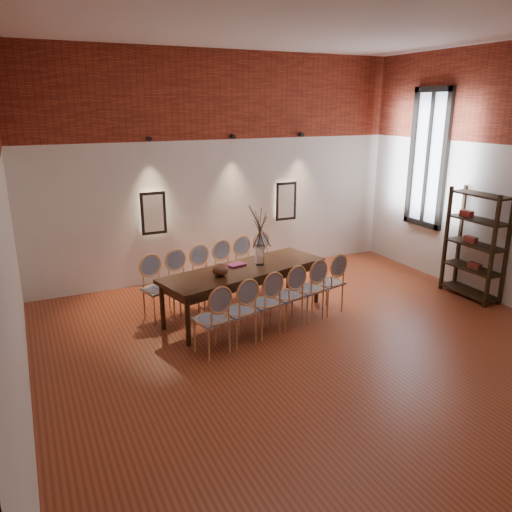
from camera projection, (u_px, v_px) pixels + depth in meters
name	position (u px, v px, depth m)	size (l,w,h in m)	color
floor	(323.00, 351.00, 6.53)	(7.00, 7.00, 0.02)	brown
ceiling	(338.00, 15.00, 5.37)	(7.00, 7.00, 0.02)	silver
wall_back	(220.00, 168.00, 9.01)	(7.00, 0.10, 4.00)	silver
brick_band_back	(220.00, 95.00, 8.59)	(7.00, 0.02, 1.50)	maroon
niche_left	(153.00, 213.00, 8.60)	(0.36, 0.06, 0.66)	#FFEAC6
niche_right	(285.00, 201.00, 9.67)	(0.36, 0.06, 0.66)	#FFEAC6
spot_fixture_left	(149.00, 139.00, 8.21)	(0.08, 0.08, 0.10)	black
spot_fixture_mid	(233.00, 136.00, 8.83)	(0.08, 0.08, 0.10)	black
spot_fixture_right	(301.00, 135.00, 9.40)	(0.08, 0.08, 0.10)	black
window_glass	(429.00, 159.00, 9.06)	(0.02, 0.78, 2.38)	silver
window_frame	(428.00, 159.00, 9.05)	(0.08, 0.90, 2.50)	black
window_mullion	(428.00, 159.00, 9.05)	(0.06, 0.06, 2.40)	black
dining_table	(245.00, 292.00, 7.54)	(2.60, 0.83, 0.75)	#371C0D
chair_near_a	(212.00, 319.00, 6.34)	(0.44, 0.44, 0.94)	#E09A5D
chair_near_b	(239.00, 311.00, 6.61)	(0.44, 0.44, 0.94)	#E09A5D
chair_near_c	(263.00, 303.00, 6.87)	(0.44, 0.44, 0.94)	#E09A5D
chair_near_d	(287.00, 296.00, 7.13)	(0.44, 0.44, 0.94)	#E09A5D
chair_near_e	(308.00, 289.00, 7.39)	(0.44, 0.44, 0.94)	#E09A5D
chair_near_f	(328.00, 282.00, 7.66)	(0.44, 0.44, 0.94)	#E09A5D
chair_far_a	(158.00, 289.00, 7.37)	(0.44, 0.44, 0.94)	#E09A5D
chair_far_b	(183.00, 283.00, 7.64)	(0.44, 0.44, 0.94)	#E09A5D
chair_far_c	(207.00, 277.00, 7.90)	(0.44, 0.44, 0.94)	#E09A5D
chair_far_d	(229.00, 272.00, 8.16)	(0.44, 0.44, 0.94)	#E09A5D
chair_far_e	(249.00, 266.00, 8.43)	(0.44, 0.44, 0.94)	#E09A5D
chair_far_f	(269.00, 261.00, 8.69)	(0.44, 0.44, 0.94)	#E09A5D
vase	(260.00, 255.00, 7.57)	(0.14, 0.14, 0.30)	silver
dried_branches	(260.00, 226.00, 7.44)	(0.50, 0.50, 0.70)	#483B2D
bowl	(220.00, 270.00, 7.08)	(0.24, 0.24, 0.18)	brown
book	(236.00, 265.00, 7.54)	(0.26, 0.18, 0.03)	#872055
shelving_rack	(475.00, 245.00, 8.14)	(0.38, 1.00, 1.80)	black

